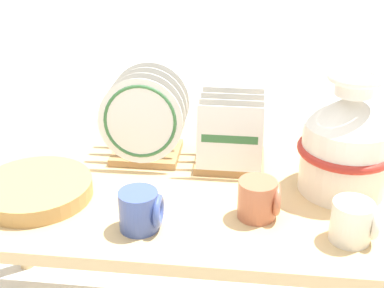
{
  "coord_description": "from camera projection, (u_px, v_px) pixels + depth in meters",
  "views": [
    {
      "loc": [
        0.15,
        -1.31,
        1.41
      ],
      "look_at": [
        0.0,
        0.0,
        0.76
      ],
      "focal_mm": 50.0,
      "sensor_mm": 36.0,
      "label": 1
    }
  ],
  "objects": [
    {
      "name": "ceramic_vase",
      "position": [
        347.0,
        141.0,
        1.41
      ],
      "size": [
        0.26,
        0.26,
        0.33
      ],
      "color": "white",
      "rests_on": "display_table"
    },
    {
      "name": "display_table",
      "position": [
        192.0,
        199.0,
        1.55
      ],
      "size": [
        1.53,
        0.77,
        0.65
      ],
      "color": "tan",
      "rests_on": "ground_plane"
    },
    {
      "name": "dish_rack_square_plates",
      "position": [
        230.0,
        143.0,
        1.57
      ],
      "size": [
        0.2,
        0.19,
        0.21
      ],
      "color": "tan",
      "rests_on": "display_table"
    },
    {
      "name": "mug_cream_glaze",
      "position": [
        354.0,
        221.0,
        1.24
      ],
      "size": [
        0.11,
        0.1,
        0.1
      ],
      "color": "silver",
      "rests_on": "display_table"
    },
    {
      "name": "dish_rack_round_plates",
      "position": [
        145.0,
        124.0,
        1.59
      ],
      "size": [
        0.25,
        0.2,
        0.27
      ],
      "color": "tan",
      "rests_on": "display_table"
    },
    {
      "name": "mug_cobalt_glaze",
      "position": [
        141.0,
        210.0,
        1.28
      ],
      "size": [
        0.11,
        0.1,
        0.1
      ],
      "color": "#42569E",
      "rests_on": "display_table"
    },
    {
      "name": "wicker_charger_stack",
      "position": [
        36.0,
        189.0,
        1.43
      ],
      "size": [
        0.3,
        0.3,
        0.04
      ],
      "color": "tan",
      "rests_on": "display_table"
    },
    {
      "name": "mug_terracotta_glaze",
      "position": [
        259.0,
        199.0,
        1.33
      ],
      "size": [
        0.11,
        0.1,
        0.1
      ],
      "color": "#B76647",
      "rests_on": "display_table"
    }
  ]
}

